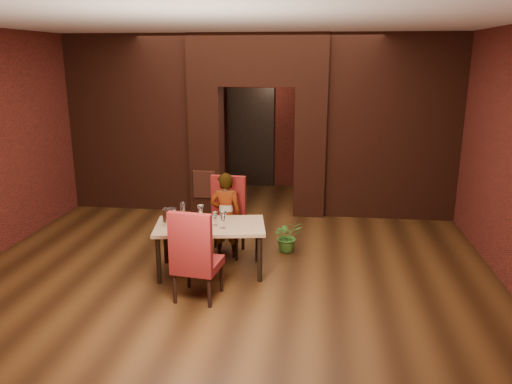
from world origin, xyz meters
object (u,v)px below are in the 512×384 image
Objects in this scene: wine_glass_c at (223,220)px; wine_bucket at (170,217)px; dining_table at (211,248)px; person_seated at (226,215)px; potted_plant at (287,236)px; water_bottle at (183,212)px; chair_far at (225,217)px; wine_glass_a at (201,213)px; chair_near at (198,253)px; wine_glass_b at (215,219)px.

wine_glass_c is 1.05× the size of wine_bucket.
person_seated is (0.10, 0.56, 0.29)m from dining_table.
person_seated is 1.00m from potted_plant.
chair_far is at bearing 53.59° from water_bottle.
wine_glass_c reaches higher than potted_plant.
person_seated reaches higher than wine_glass_a.
chair_near reaches higher than wine_glass_a.
dining_table is 0.43m from wine_glass_b.
dining_table is 0.69m from wine_bucket.
wine_glass_a is at bearing 54.13° from person_seated.
chair_near is 2.38× the size of potted_plant.
person_seated is 0.70m from wine_glass_c.
water_bottle is (-0.39, 0.78, 0.25)m from chair_near.
wine_glass_c is 0.72m from wine_bucket.
wine_glass_a is at bearing 29.55° from water_bottle.
chair_far reaches higher than wine_glass_b.
chair_near is 0.75m from wine_glass_b.
dining_table is at bearing -92.65° from chair_far.
wine_glass_b is at bearing -8.34° from water_bottle.
water_bottle is (0.15, 0.11, 0.04)m from wine_bucket.
chair_far is 0.98m from potted_plant.
wine_glass_a reaches higher than wine_glass_b.
wine_glass_c is at bearing -40.24° from dining_table.
chair_far reaches higher than wine_glass_a.
person_seated reaches higher than potted_plant.
person_seated reaches higher than wine_glass_b.
chair_near is at bearing -120.56° from potted_plant.
person_seated reaches higher than wine_bucket.
wine_glass_c is 1.37m from potted_plant.
chair_far is at bearing 64.11° from wine_glass_a.
wine_glass_b is 0.62× the size of water_bottle.
potted_plant is (0.89, 0.22, -0.33)m from chair_far.
person_seated is 6.93× the size of wine_glass_b.
wine_glass_c reaches higher than wine_bucket.
potted_plant is (0.95, 1.61, -0.32)m from chair_near.
chair_near reaches higher than wine_glass_b.
wine_glass_a reaches higher than potted_plant.
potted_plant is at bearing 44.92° from wine_glass_b.
chair_near reaches higher than dining_table.
chair_near reaches higher than wine_bucket.
wine_bucket is at bearing -143.38° from water_bottle.
dining_table is 1.27× the size of chair_near.
wine_glass_a is (-0.24, -0.49, 0.21)m from chair_far.
potted_plant is (0.77, 0.99, -0.54)m from wine_glass_c.
wine_bucket reaches higher than wine_glass_b.
dining_table is 1.31m from potted_plant.
dining_table is at bearing -45.59° from wine_glass_a.
wine_bucket is (-0.54, 0.68, 0.21)m from chair_near.
person_seated is at bearing -86.69° from chair_near.
wine_bucket is (-0.36, -0.23, 0.00)m from wine_glass_a.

